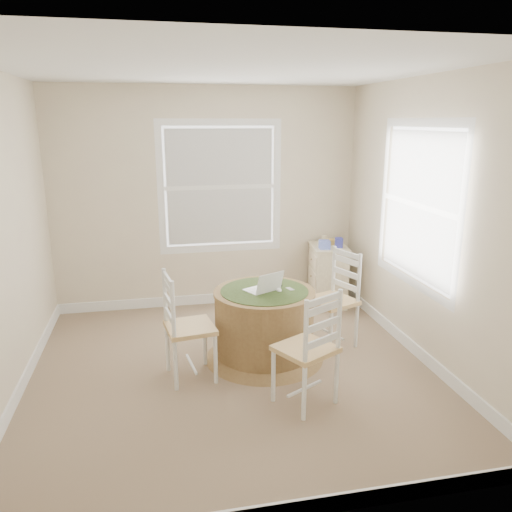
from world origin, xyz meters
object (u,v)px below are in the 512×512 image
object	(u,v)px
chair_left	(190,327)
chair_near	(306,348)
chair_right	(332,300)
round_table	(264,321)
laptop	(263,288)
corner_chest	(328,275)

from	to	relation	value
chair_left	chair_near	distance (m)	1.05
chair_left	chair_right	bearing A→B (deg)	-83.67
round_table	chair_near	world-z (taller)	chair_near
chair_right	laptop	world-z (taller)	chair_right
chair_near	corner_chest	distance (m)	2.31
laptop	corner_chest	world-z (taller)	laptop
chair_near	laptop	size ratio (longest dim) A/B	2.50
chair_left	chair_near	world-z (taller)	same
round_table	corner_chest	world-z (taller)	corner_chest
chair_right	laptop	bearing A→B (deg)	-100.63
chair_left	chair_near	xyz separation A→B (m)	(0.86, -0.60, 0.00)
chair_left	chair_right	distance (m)	1.49
round_table	laptop	world-z (taller)	laptop
round_table	corner_chest	distance (m)	1.66
round_table	laptop	bearing A→B (deg)	161.55
chair_near	chair_right	size ratio (longest dim) A/B	1.00
chair_right	corner_chest	distance (m)	1.18
round_table	laptop	size ratio (longest dim) A/B	2.98
corner_chest	chair_left	bearing A→B (deg)	-133.18
chair_left	laptop	world-z (taller)	chair_left
chair_right	chair_left	bearing A→B (deg)	-96.75
chair_left	chair_near	size ratio (longest dim) A/B	1.00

